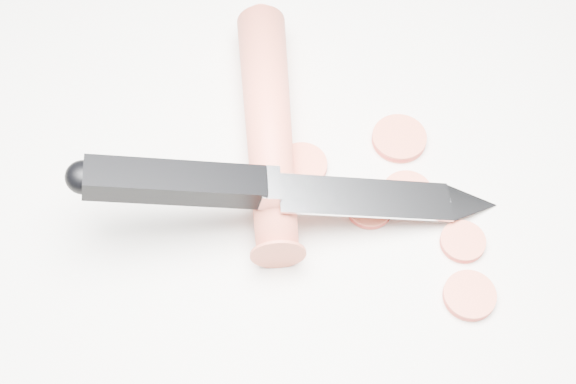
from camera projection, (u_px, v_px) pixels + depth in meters
ground at (334, 162)px, 0.57m from camera, size 2.40×2.40×0.00m
carrot at (269, 128)px, 0.56m from camera, size 0.13×0.18×0.03m
carrot_slice_0 at (369, 208)px, 0.54m from camera, size 0.03×0.03×0.01m
carrot_slice_1 at (463, 242)px, 0.53m from camera, size 0.03×0.03×0.01m
carrot_slice_2 at (299, 165)px, 0.56m from camera, size 0.03×0.03×0.01m
carrot_slice_3 at (407, 194)px, 0.55m from camera, size 0.03×0.03×0.01m
carrot_slice_4 at (399, 139)px, 0.57m from camera, size 0.04×0.04×0.01m
carrot_slice_5 at (302, 165)px, 0.56m from camera, size 0.04×0.04×0.01m
carrot_slice_6 at (469, 296)px, 0.51m from camera, size 0.03×0.03×0.01m
kitchen_knife at (294, 186)px, 0.51m from camera, size 0.25×0.17×0.07m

